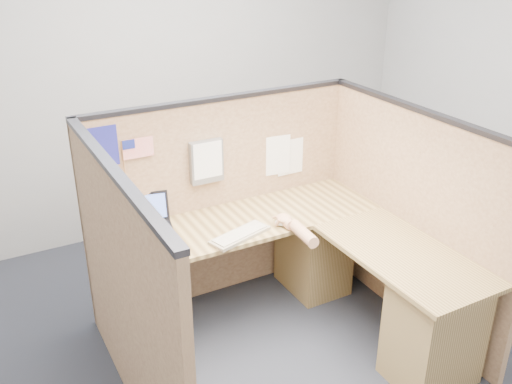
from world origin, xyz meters
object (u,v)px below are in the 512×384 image
mouse (284,222)px  keyboard (240,235)px  laptop (147,221)px  l_desk (295,282)px

mouse → keyboard: bearing=180.0°
laptop → l_desk: bearing=-24.3°
l_desk → keyboard: 0.51m
laptop → mouse: size_ratio=2.87×
l_desk → keyboard: (-0.31, 0.19, 0.35)m
l_desk → mouse: size_ratio=16.41×
l_desk → laptop: (-0.80, 0.60, 0.39)m
laptop → keyboard: 0.64m
keyboard → mouse: size_ratio=3.83×
l_desk → laptop: size_ratio=5.72×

